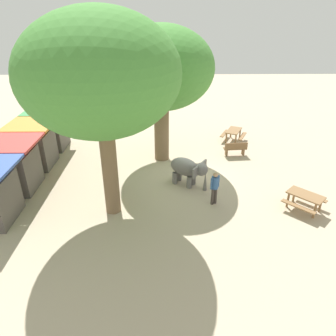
{
  "coord_description": "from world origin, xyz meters",
  "views": [
    {
      "loc": [
        -14.3,
        1.38,
        8.02
      ],
      "look_at": [
        -0.21,
        1.18,
        0.8
      ],
      "focal_mm": 33.08,
      "sensor_mm": 36.0,
      "label": 1
    }
  ],
  "objects_px": {
    "shade_tree_main": "(101,75)",
    "picnic_table_far": "(234,133)",
    "market_stall_red": "(15,168)",
    "market_stall_green": "(50,131)",
    "elephant": "(188,169)",
    "picnic_table_near": "(305,198)",
    "feed_bucket": "(190,167)",
    "shade_tree_secondary": "(161,69)",
    "wooden_bench": "(235,148)",
    "person_handler": "(215,186)",
    "market_stall_orange": "(35,147)"
  },
  "relations": [
    {
      "from": "market_stall_green",
      "to": "picnic_table_near",
      "type": "bearing_deg",
      "value": -118.23
    },
    {
      "from": "market_stall_green",
      "to": "shade_tree_main",
      "type": "bearing_deg",
      "value": -145.31
    },
    {
      "from": "market_stall_orange",
      "to": "market_stall_green",
      "type": "relative_size",
      "value": 1.0
    },
    {
      "from": "picnic_table_near",
      "to": "market_stall_green",
      "type": "relative_size",
      "value": 0.84
    },
    {
      "from": "market_stall_red",
      "to": "market_stall_green",
      "type": "relative_size",
      "value": 1.0
    },
    {
      "from": "shade_tree_main",
      "to": "shade_tree_secondary",
      "type": "relative_size",
      "value": 1.1
    },
    {
      "from": "picnic_table_far",
      "to": "market_stall_orange",
      "type": "distance_m",
      "value": 12.53
    },
    {
      "from": "elephant",
      "to": "feed_bucket",
      "type": "distance_m",
      "value": 1.85
    },
    {
      "from": "shade_tree_main",
      "to": "picnic_table_far",
      "type": "height_order",
      "value": "shade_tree_main"
    },
    {
      "from": "picnic_table_near",
      "to": "market_stall_orange",
      "type": "xyz_separation_m",
      "value": [
        4.65,
        13.5,
        0.55
      ]
    },
    {
      "from": "market_stall_red",
      "to": "market_stall_orange",
      "type": "height_order",
      "value": "same"
    },
    {
      "from": "market_stall_green",
      "to": "elephant",
      "type": "bearing_deg",
      "value": -120.44
    },
    {
      "from": "picnic_table_near",
      "to": "picnic_table_far",
      "type": "relative_size",
      "value": 1.06
    },
    {
      "from": "shade_tree_main",
      "to": "market_stall_orange",
      "type": "relative_size",
      "value": 3.27
    },
    {
      "from": "shade_tree_main",
      "to": "feed_bucket",
      "type": "height_order",
      "value": "shade_tree_main"
    },
    {
      "from": "shade_tree_secondary",
      "to": "wooden_bench",
      "type": "xyz_separation_m",
      "value": [
        0.32,
        -4.5,
        -4.76
      ]
    },
    {
      "from": "wooden_bench",
      "to": "picnic_table_near",
      "type": "distance_m",
      "value": 6.1
    },
    {
      "from": "picnic_table_far",
      "to": "market_stall_red",
      "type": "height_order",
      "value": "market_stall_red"
    },
    {
      "from": "elephant",
      "to": "picnic_table_near",
      "type": "distance_m",
      "value": 5.53
    },
    {
      "from": "shade_tree_secondary",
      "to": "market_stall_orange",
      "type": "distance_m",
      "value": 8.27
    },
    {
      "from": "person_handler",
      "to": "wooden_bench",
      "type": "bearing_deg",
      "value": -55.54
    },
    {
      "from": "market_stall_red",
      "to": "feed_bucket",
      "type": "xyz_separation_m",
      "value": [
        1.89,
        -8.71,
        -0.98
      ]
    },
    {
      "from": "market_stall_red",
      "to": "shade_tree_main",
      "type": "bearing_deg",
      "value": -111.93
    },
    {
      "from": "shade_tree_main",
      "to": "picnic_table_far",
      "type": "relative_size",
      "value": 4.13
    },
    {
      "from": "feed_bucket",
      "to": "picnic_table_near",
      "type": "bearing_deg",
      "value": -129.41
    },
    {
      "from": "shade_tree_secondary",
      "to": "market_stall_green",
      "type": "relative_size",
      "value": 2.97
    },
    {
      "from": "person_handler",
      "to": "shade_tree_secondary",
      "type": "height_order",
      "value": "shade_tree_secondary"
    },
    {
      "from": "feed_bucket",
      "to": "wooden_bench",
      "type": "bearing_deg",
      "value": -57.49
    },
    {
      "from": "person_handler",
      "to": "market_stall_orange",
      "type": "relative_size",
      "value": 0.64
    },
    {
      "from": "elephant",
      "to": "picnic_table_far",
      "type": "distance_m",
      "value": 6.92
    },
    {
      "from": "picnic_table_near",
      "to": "market_stall_orange",
      "type": "height_order",
      "value": "market_stall_orange"
    },
    {
      "from": "person_handler",
      "to": "market_stall_red",
      "type": "bearing_deg",
      "value": 46.97
    },
    {
      "from": "picnic_table_far",
      "to": "feed_bucket",
      "type": "height_order",
      "value": "picnic_table_far"
    },
    {
      "from": "picnic_table_far",
      "to": "shade_tree_secondary",
      "type": "bearing_deg",
      "value": 145.35
    },
    {
      "from": "shade_tree_main",
      "to": "feed_bucket",
      "type": "distance_m",
      "value": 7.89
    },
    {
      "from": "wooden_bench",
      "to": "market_stall_red",
      "type": "xyz_separation_m",
      "value": [
        -3.75,
        11.63,
        0.67
      ]
    },
    {
      "from": "elephant",
      "to": "wooden_bench",
      "type": "height_order",
      "value": "elephant"
    },
    {
      "from": "elephant",
      "to": "feed_bucket",
      "type": "xyz_separation_m",
      "value": [
        1.67,
        -0.24,
        -0.76
      ]
    },
    {
      "from": "shade_tree_secondary",
      "to": "picnic_table_far",
      "type": "distance_m",
      "value": 7.26
    },
    {
      "from": "picnic_table_far",
      "to": "feed_bucket",
      "type": "relative_size",
      "value": 5.55
    },
    {
      "from": "shade_tree_secondary",
      "to": "picnic_table_near",
      "type": "relative_size",
      "value": 3.55
    },
    {
      "from": "market_stall_orange",
      "to": "market_stall_green",
      "type": "height_order",
      "value": "same"
    },
    {
      "from": "market_stall_green",
      "to": "picnic_table_far",
      "type": "bearing_deg",
      "value": -85.38
    },
    {
      "from": "wooden_bench",
      "to": "picnic_table_near",
      "type": "xyz_separation_m",
      "value": [
        -5.8,
        -1.87,
        0.12
      ]
    },
    {
      "from": "elephant",
      "to": "market_stall_red",
      "type": "xyz_separation_m",
      "value": [
        -0.22,
        8.47,
        0.22
      ]
    },
    {
      "from": "picnic_table_far",
      "to": "market_stall_green",
      "type": "bearing_deg",
      "value": 120.57
    },
    {
      "from": "feed_bucket",
      "to": "market_stall_red",
      "type": "bearing_deg",
      "value": 102.24
    },
    {
      "from": "market_stall_red",
      "to": "feed_bucket",
      "type": "bearing_deg",
      "value": -77.76
    },
    {
      "from": "market_stall_orange",
      "to": "picnic_table_near",
      "type": "bearing_deg",
      "value": -109.0
    },
    {
      "from": "market_stall_green",
      "to": "feed_bucket",
      "type": "xyz_separation_m",
      "value": [
        -3.31,
        -8.71,
        -0.98
      ]
    }
  ]
}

